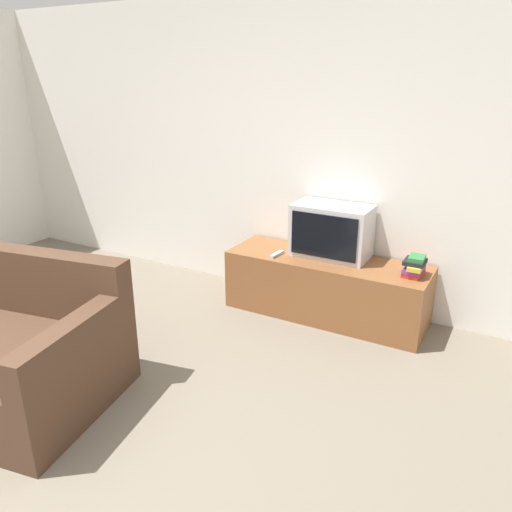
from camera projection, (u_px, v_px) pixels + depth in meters
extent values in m
cube|color=white|center=(257.00, 150.00, 4.51)|extent=(9.00, 0.06, 2.60)
cube|color=brown|center=(326.00, 287.00, 4.22)|extent=(1.68, 0.54, 0.51)
cube|color=silver|center=(332.00, 231.00, 4.14)|extent=(0.64, 0.35, 0.44)
cube|color=black|center=(323.00, 236.00, 3.99)|extent=(0.56, 0.01, 0.36)
cube|color=#4C3323|center=(9.00, 277.00, 3.44)|extent=(1.88, 0.49, 0.44)
cube|color=#4C3323|center=(81.00, 370.00, 2.91)|extent=(0.31, 1.01, 0.66)
cube|color=#B72D28|center=(413.00, 274.00, 3.78)|extent=(0.15, 0.20, 0.03)
cube|color=#7A3884|center=(414.00, 269.00, 3.78)|extent=(0.14, 0.21, 0.03)
cube|color=gold|center=(416.00, 266.00, 3.75)|extent=(0.10, 0.22, 0.03)
cube|color=black|center=(415.00, 262.00, 3.75)|extent=(0.15, 0.17, 0.03)
cube|color=#2D753D|center=(417.00, 258.00, 3.73)|extent=(0.12, 0.15, 0.03)
cube|color=#B7B7B7|center=(277.00, 254.00, 4.20)|extent=(0.05, 0.18, 0.02)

